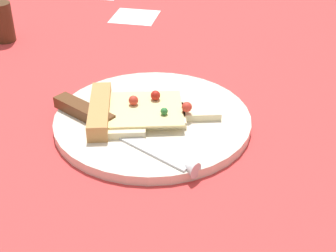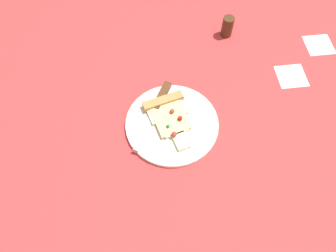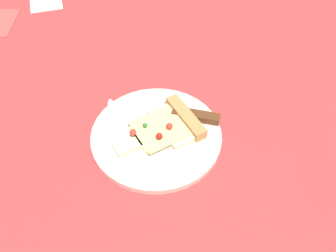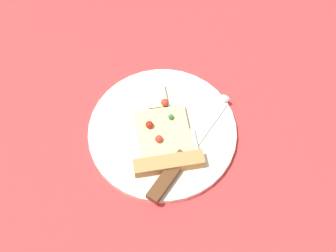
# 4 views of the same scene
# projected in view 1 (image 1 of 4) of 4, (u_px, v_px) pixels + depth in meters

# --- Properties ---
(ground_plane) EXTENTS (1.45, 1.45, 0.03)m
(ground_plane) POSITION_uv_depth(u_px,v_px,m) (125.00, 109.00, 0.75)
(ground_plane) COLOR #D13838
(ground_plane) RESTS_ON ground
(plate) EXTENTS (0.27, 0.27, 0.01)m
(plate) POSITION_uv_depth(u_px,v_px,m) (153.00, 120.00, 0.68)
(plate) COLOR silver
(plate) RESTS_ON ground_plane
(pizza_slice) EXTENTS (0.19, 0.13, 0.03)m
(pizza_slice) POSITION_uv_depth(u_px,v_px,m) (133.00, 111.00, 0.67)
(pizza_slice) COLOR beige
(pizza_slice) RESTS_ON plate
(knife) EXTENTS (0.22, 0.13, 0.02)m
(knife) POSITION_uv_depth(u_px,v_px,m) (108.00, 124.00, 0.65)
(knife) COLOR silver
(knife) RESTS_ON plate
(pepper_shaker) EXTENTS (0.04, 0.04, 0.07)m
(pepper_shaker) POSITION_uv_depth(u_px,v_px,m) (3.00, 22.00, 0.91)
(pepper_shaker) COLOR #4C2D19
(pepper_shaker) RESTS_ON ground_plane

